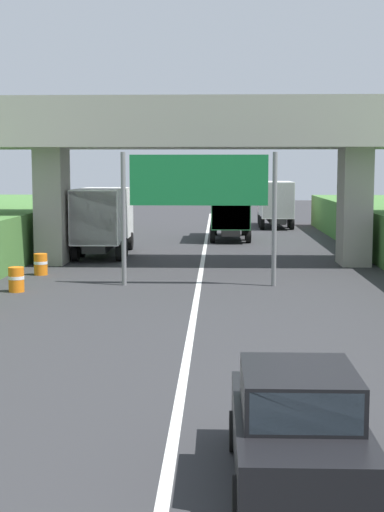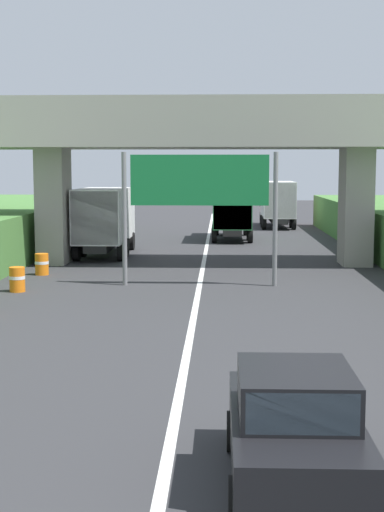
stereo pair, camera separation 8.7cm
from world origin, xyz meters
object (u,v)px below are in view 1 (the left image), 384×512
truck_red (275,201)px  car_black (297,427)px  overhead_highway_sign (199,188)px  truck_white (104,218)px  truck_green (230,208)px  construction_barrel_5 (41,264)px  construction_barrel_4 (16,279)px

truck_red → car_black: 46.93m
overhead_highway_sign → car_black: (1.85, -18.21, -2.84)m
truck_white → car_black: truck_white is taller
truck_green → car_black: truck_green is taller
truck_white → car_black: bearing=-76.1°
construction_barrel_5 → truck_white: bearing=77.0°
truck_white → truck_red: 21.44m
construction_barrel_5 → truck_red: bearing=65.8°
car_black → construction_barrel_5: bearing=112.3°
truck_white → car_black: (6.90, -27.88, -1.08)m
overhead_highway_sign → car_black: bearing=-84.2°
construction_barrel_5 → overhead_highway_sign: bearing=-21.4°
truck_green → construction_barrel_5: bearing=-116.8°
overhead_highway_sign → truck_green: (1.48, 18.78, -1.77)m
truck_red → construction_barrel_4: bearing=-110.9°
truck_white → truck_green: (6.54, 9.11, 0.00)m
overhead_highway_sign → car_black: overhead_highway_sign is taller
overhead_highway_sign → truck_red: size_ratio=0.81×
truck_white → construction_barrel_4: size_ratio=8.11×
car_black → construction_barrel_5: car_black is taller
truck_white → construction_barrel_4: bearing=-97.5°
truck_white → construction_barrel_5: (-1.63, -7.04, -1.47)m
construction_barrel_4 → truck_green: bearing=68.6°
construction_barrel_4 → construction_barrel_5: bearing=91.7°
truck_red → truck_green: bearing=-109.7°
car_black → construction_barrel_4: car_black is taller
truck_red → truck_green: (-3.52, -9.83, 0.00)m
truck_green → overhead_highway_sign: bearing=-94.5°
overhead_highway_sign → truck_red: bearing=80.1°
construction_barrel_4 → construction_barrel_5: (-0.13, 4.32, 0.00)m
overhead_highway_sign → truck_white: (-5.05, 9.67, -1.77)m
overhead_highway_sign → truck_white: 11.05m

